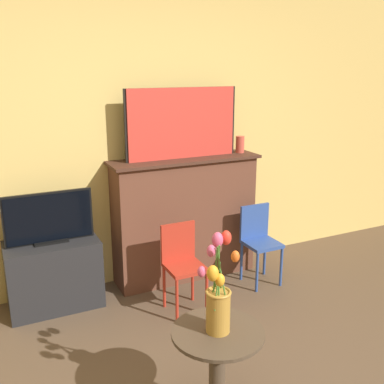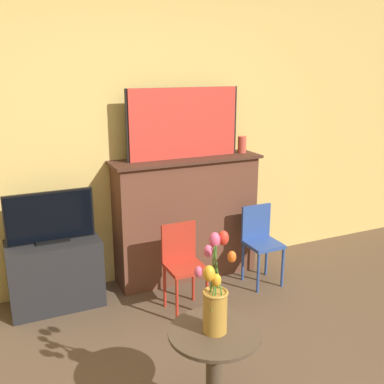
{
  "view_description": "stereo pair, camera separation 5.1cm",
  "coord_description": "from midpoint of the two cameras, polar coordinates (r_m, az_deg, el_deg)",
  "views": [
    {
      "loc": [
        -1.25,
        -1.53,
        1.88
      ],
      "look_at": [
        0.06,
        1.19,
        1.03
      ],
      "focal_mm": 42.0,
      "sensor_mm": 36.0,
      "label": 1
    },
    {
      "loc": [
        -1.2,
        -1.55,
        1.88
      ],
      "look_at": [
        0.06,
        1.19,
        1.03
      ],
      "focal_mm": 42.0,
      "sensor_mm": 36.0,
      "label": 2
    }
  ],
  "objects": [
    {
      "name": "side_table",
      "position": [
        2.58,
        2.61,
        -20.68
      ],
      "size": [
        0.5,
        0.5,
        0.53
      ],
      "color": "#4C3D2D",
      "rests_on": "ground"
    },
    {
      "name": "painting",
      "position": [
        3.85,
        -1.62,
        8.71
      ],
      "size": [
        1.02,
        0.03,
        0.6
      ],
      "color": "black",
      "rests_on": "fireplace_mantel"
    },
    {
      "name": "mantel_candle",
      "position": [
        4.14,
        5.76,
        6.04
      ],
      "size": [
        0.08,
        0.08,
        0.15
      ],
      "color": "#CC4C3D",
      "rests_on": "fireplace_mantel"
    },
    {
      "name": "fireplace_mantel",
      "position": [
        4.04,
        -1.28,
        -3.17
      ],
      "size": [
        1.34,
        0.37,
        1.11
      ],
      "color": "brown",
      "rests_on": "ground"
    },
    {
      "name": "tv_monitor",
      "position": [
        3.63,
        -18.1,
        -3.22
      ],
      "size": [
        0.67,
        0.12,
        0.4
      ],
      "color": "black",
      "rests_on": "tv_stand"
    },
    {
      "name": "chair_red",
      "position": [
        3.55,
        -1.66,
        -8.71
      ],
      "size": [
        0.29,
        0.29,
        0.7
      ],
      "color": "#B22D1E",
      "rests_on": "ground"
    },
    {
      "name": "tv_stand",
      "position": [
        3.8,
        -17.49,
        -9.95
      ],
      "size": [
        0.71,
        0.39,
        0.55
      ],
      "color": "#232326",
      "rests_on": "ground"
    },
    {
      "name": "wall_back",
      "position": [
        3.91,
        -7.28,
        7.87
      ],
      "size": [
        8.0,
        0.06,
        2.7
      ],
      "color": "#E0BC66",
      "rests_on": "ground"
    },
    {
      "name": "vase_tulips",
      "position": [
        2.37,
        2.7,
        -13.11
      ],
      "size": [
        0.22,
        0.22,
        0.52
      ],
      "color": "#B78433",
      "rests_on": "side_table"
    },
    {
      "name": "chair_blue",
      "position": [
        4.03,
        8.12,
        -5.8
      ],
      "size": [
        0.29,
        0.29,
        0.7
      ],
      "color": "#2D4C99",
      "rests_on": "ground"
    }
  ]
}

